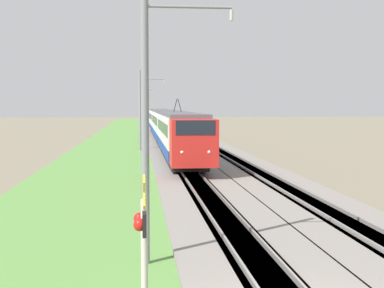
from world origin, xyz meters
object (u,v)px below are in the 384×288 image
catenary_mast_mid (141,109)px  catenary_mast_far (140,108)px  crossing_signal_near (144,261)px  catenary_mast_near (147,118)px  passenger_train (167,124)px  catenary_mast_distant (139,108)px

catenary_mast_mid → catenary_mast_far: size_ratio=0.99×
crossing_signal_near → catenary_mast_mid: (44.69, -0.18, 2.05)m
catenary_mast_far → catenary_mast_near: bearing=180.0°
catenary_mast_near → passenger_train: bearing=-3.7°
crossing_signal_near → catenary_mast_near: 6.86m
catenary_mast_mid → catenary_mast_distant: 76.31m
crossing_signal_near → catenary_mast_far: catenary_mast_far is taller
passenger_train → catenary_mast_far: 30.44m
crossing_signal_near → catenary_mast_near: catenary_mast_near is taller
crossing_signal_near → catenary_mast_far: bearing=-90.1°
passenger_train → catenary_mast_mid: (-7.91, 2.95, 1.77)m
catenary_mast_far → catenary_mast_distant: (38.16, -0.00, -0.28)m
crossing_signal_near → catenary_mast_mid: bearing=-90.2°
crossing_signal_near → catenary_mast_distant: 121.01m
passenger_train → crossing_signal_near: bearing=-3.4°
catenary_mast_near → catenary_mast_distant: 114.47m
crossing_signal_near → catenary_mast_distant: (121.00, -0.19, 1.80)m
catenary_mast_near → crossing_signal_near: bearing=178.4°
catenary_mast_mid → catenary_mast_near: bearing=180.0°
passenger_train → catenary_mast_distant: (68.40, 2.95, 1.52)m
passenger_train → catenary_mast_far: (30.25, 2.95, 1.80)m
catenary_mast_mid → catenary_mast_far: catenary_mast_far is taller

